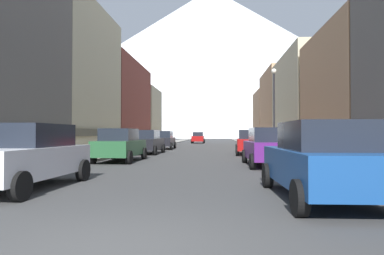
{
  "coord_description": "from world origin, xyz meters",
  "views": [
    {
      "loc": [
        1.44,
        -4.12,
        1.5
      ],
      "look_at": [
        -0.76,
        25.17,
        2.06
      ],
      "focal_mm": 31.45,
      "sensor_mm": 36.0,
      "label": 1
    }
  ],
  "objects_px": {
    "car_left_2": "(147,142)",
    "car_right_2": "(250,142)",
    "potted_plant_0": "(318,151)",
    "pedestrian_1": "(14,151)",
    "car_right_0": "(321,160)",
    "streetlamp_right": "(274,98)",
    "car_left_0": "(27,156)",
    "car_left_1": "(120,145)",
    "car_right_1": "(268,147)",
    "car_left_3": "(164,140)",
    "car_driving_0": "(198,138)"
  },
  "relations": [
    {
      "from": "car_right_0",
      "to": "potted_plant_0",
      "type": "xyz_separation_m",
      "value": [
        3.2,
        11.27,
        -0.37
      ]
    },
    {
      "from": "car_left_0",
      "to": "potted_plant_0",
      "type": "xyz_separation_m",
      "value": [
        10.8,
        10.23,
        -0.37
      ]
    },
    {
      "from": "car_driving_0",
      "to": "car_left_3",
      "type": "bearing_deg",
      "value": -95.97
    },
    {
      "from": "car_left_0",
      "to": "streetlamp_right",
      "type": "relative_size",
      "value": 0.76
    },
    {
      "from": "car_right_2",
      "to": "potted_plant_0",
      "type": "distance_m",
      "value": 6.25
    },
    {
      "from": "car_right_2",
      "to": "streetlamp_right",
      "type": "distance_m",
      "value": 3.6
    },
    {
      "from": "car_right_1",
      "to": "car_left_2",
      "type": "bearing_deg",
      "value": 130.39
    },
    {
      "from": "potted_plant_0",
      "to": "pedestrian_1",
      "type": "relative_size",
      "value": 0.51
    },
    {
      "from": "car_left_0",
      "to": "car_left_2",
      "type": "xyz_separation_m",
      "value": [
        -0.0,
        15.88,
        0.0
      ]
    },
    {
      "from": "car_left_3",
      "to": "streetlamp_right",
      "type": "height_order",
      "value": "streetlamp_right"
    },
    {
      "from": "car_right_0",
      "to": "streetlamp_right",
      "type": "bearing_deg",
      "value": 84.33
    },
    {
      "from": "car_left_2",
      "to": "pedestrian_1",
      "type": "height_order",
      "value": "car_left_2"
    },
    {
      "from": "pedestrian_1",
      "to": "car_right_1",
      "type": "bearing_deg",
      "value": 19.95
    },
    {
      "from": "car_left_1",
      "to": "streetlamp_right",
      "type": "relative_size",
      "value": 0.75
    },
    {
      "from": "car_left_3",
      "to": "car_driving_0",
      "type": "xyz_separation_m",
      "value": [
        2.2,
        21.02,
        0.0
      ]
    },
    {
      "from": "car_left_0",
      "to": "car_left_3",
      "type": "height_order",
      "value": "same"
    },
    {
      "from": "streetlamp_right",
      "to": "car_left_3",
      "type": "bearing_deg",
      "value": 134.9
    },
    {
      "from": "car_left_2",
      "to": "car_right_0",
      "type": "bearing_deg",
      "value": -65.8
    },
    {
      "from": "car_left_0",
      "to": "car_left_1",
      "type": "distance_m",
      "value": 8.98
    },
    {
      "from": "potted_plant_0",
      "to": "streetlamp_right",
      "type": "bearing_deg",
      "value": 110.85
    },
    {
      "from": "car_left_1",
      "to": "potted_plant_0",
      "type": "bearing_deg",
      "value": 6.61
    },
    {
      "from": "car_right_2",
      "to": "pedestrian_1",
      "type": "distance_m",
      "value": 15.87
    },
    {
      "from": "car_right_1",
      "to": "pedestrian_1",
      "type": "xyz_separation_m",
      "value": [
        -10.05,
        -3.65,
        -0.04
      ]
    },
    {
      "from": "car_left_1",
      "to": "car_driving_0",
      "type": "bearing_deg",
      "value": 86.48
    },
    {
      "from": "car_left_0",
      "to": "car_left_1",
      "type": "height_order",
      "value": "same"
    },
    {
      "from": "car_left_0",
      "to": "car_left_2",
      "type": "relative_size",
      "value": 1.0
    },
    {
      "from": "car_right_0",
      "to": "car_right_2",
      "type": "distance_m",
      "value": 16.62
    },
    {
      "from": "car_right_0",
      "to": "streetlamp_right",
      "type": "relative_size",
      "value": 0.76
    },
    {
      "from": "car_left_3",
      "to": "pedestrian_1",
      "type": "bearing_deg",
      "value": -96.84
    },
    {
      "from": "car_left_0",
      "to": "potted_plant_0",
      "type": "bearing_deg",
      "value": 43.45
    },
    {
      "from": "car_left_1",
      "to": "car_left_2",
      "type": "height_order",
      "value": "same"
    },
    {
      "from": "car_right_2",
      "to": "car_left_2",
      "type": "bearing_deg",
      "value": 177.75
    },
    {
      "from": "car_left_1",
      "to": "car_driving_0",
      "type": "distance_m",
      "value": 35.85
    },
    {
      "from": "car_left_0",
      "to": "car_driving_0",
      "type": "relative_size",
      "value": 1.01
    },
    {
      "from": "car_left_3",
      "to": "car_right_2",
      "type": "bearing_deg",
      "value": -47.06
    },
    {
      "from": "car_left_0",
      "to": "pedestrian_1",
      "type": "bearing_deg",
      "value": 126.65
    },
    {
      "from": "car_left_2",
      "to": "car_right_2",
      "type": "distance_m",
      "value": 7.6
    },
    {
      "from": "car_left_0",
      "to": "car_left_1",
      "type": "relative_size",
      "value": 1.01
    },
    {
      "from": "streetlamp_right",
      "to": "car_right_2",
      "type": "bearing_deg",
      "value": 146.77
    },
    {
      "from": "car_left_1",
      "to": "car_left_3",
      "type": "relative_size",
      "value": 1.0
    },
    {
      "from": "potted_plant_0",
      "to": "car_left_2",
      "type": "bearing_deg",
      "value": 152.39
    },
    {
      "from": "car_right_1",
      "to": "pedestrian_1",
      "type": "distance_m",
      "value": 10.69
    },
    {
      "from": "car_left_1",
      "to": "car_right_2",
      "type": "xyz_separation_m",
      "value": [
        7.6,
        6.6,
        0.0
      ]
    },
    {
      "from": "car_right_0",
      "to": "streetlamp_right",
      "type": "height_order",
      "value": "streetlamp_right"
    },
    {
      "from": "car_driving_0",
      "to": "car_left_2",
      "type": "bearing_deg",
      "value": -94.36
    },
    {
      "from": "car_left_2",
      "to": "car_left_3",
      "type": "relative_size",
      "value": 1.0
    },
    {
      "from": "car_right_0",
      "to": "car_right_1",
      "type": "height_order",
      "value": "same"
    },
    {
      "from": "potted_plant_0",
      "to": "pedestrian_1",
      "type": "xyz_separation_m",
      "value": [
        -13.25,
        -6.93,
        0.33
      ]
    },
    {
      "from": "car_driving_0",
      "to": "car_left_0",
      "type": "bearing_deg",
      "value": -92.81
    },
    {
      "from": "car_left_1",
      "to": "potted_plant_0",
      "type": "height_order",
      "value": "car_left_1"
    }
  ]
}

